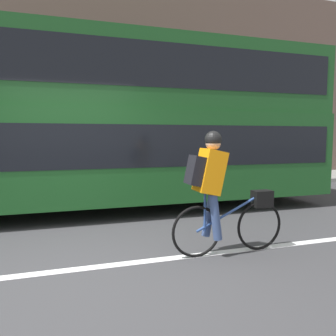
% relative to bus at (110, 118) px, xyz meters
% --- Properties ---
extents(ground_plane, '(80.00, 80.00, 0.00)m').
position_rel_bus_xyz_m(ground_plane, '(-0.81, -3.13, -1.90)').
color(ground_plane, '#38383A').
extents(road_center_line, '(50.00, 0.14, 0.01)m').
position_rel_bus_xyz_m(road_center_line, '(-0.81, -3.11, -1.89)').
color(road_center_line, silver).
rests_on(road_center_line, ground_plane).
extents(sidewalk_curb, '(60.00, 2.30, 0.12)m').
position_rel_bus_xyz_m(sidewalk_curb, '(-0.81, 2.99, -1.84)').
color(sidewalk_curb, gray).
rests_on(sidewalk_curb, ground_plane).
extents(building_facade, '(60.00, 0.30, 6.90)m').
position_rel_bus_xyz_m(building_facade, '(-0.81, 4.29, 1.55)').
color(building_facade, brown).
rests_on(building_facade, ground_plane).
extents(bus, '(9.07, 2.58, 3.41)m').
position_rel_bus_xyz_m(bus, '(0.00, 0.00, 0.00)').
color(bus, black).
rests_on(bus, ground_plane).
extents(cyclist_on_bike, '(1.56, 0.32, 1.59)m').
position_rel_bus_xyz_m(cyclist_on_bike, '(0.92, -3.16, -1.04)').
color(cyclist_on_bike, black).
rests_on(cyclist_on_bike, ground_plane).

